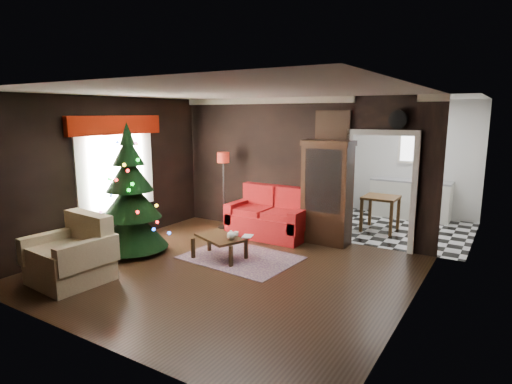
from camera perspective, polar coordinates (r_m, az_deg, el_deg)
The scene contains 26 objects.
floor at distance 6.85m, azimuth -4.04°, elevation -10.70°, with size 5.50×5.50×0.00m, color black.
ceiling at distance 6.39m, azimuth -4.37°, elevation 13.40°, with size 5.50×5.50×0.00m, color white.
wall_back at distance 8.60m, azimuth 5.63°, elevation 3.30°, with size 5.50×5.50×0.00m, color black.
wall_front at distance 4.73m, azimuth -22.29°, elevation -3.46°, with size 5.50×5.50×0.00m, color black.
wall_left at distance 8.37m, azimuth -19.64°, elevation 2.54°, with size 5.50×5.50×0.00m, color black.
wall_right at distance 5.37m, azimuth 20.33°, elevation -1.71°, with size 5.50×5.50×0.00m, color black.
doorway at distance 8.06m, azimuth 16.49°, elevation -0.09°, with size 1.10×0.10×2.10m, color #EFE5D0, non-canonical shape.
left_window at distance 8.46m, azimuth -18.44°, elevation 3.03°, with size 0.05×1.60×1.40m, color white.
valance at distance 8.34m, azimuth -18.41°, elevation 8.59°, with size 0.12×2.10×0.35m, color maroon.
kitchen_floor at distance 9.71m, azimuth 18.54°, elevation -4.78°, with size 3.00×3.00×0.00m, color silver.
kitchen_window at distance 10.84m, azimuth 20.86°, elevation 5.76°, with size 0.70×0.06×0.70m, color white.
rug at distance 7.44m, azimuth -2.10°, elevation -8.87°, with size 1.90×1.38×0.01m, color #603D55.
loveseat at distance 8.56m, azimuth 1.78°, elevation -2.82°, with size 1.70×0.90×1.00m, color maroon, non-canonical shape.
curio_cabinet at distance 8.16m, azimuth 9.58°, elevation -0.39°, with size 0.90×0.45×1.90m, color black, non-canonical shape.
floor_lamp at distance 9.17m, azimuth -4.41°, elevation 0.18°, with size 0.28×0.28×1.67m, color #262323, non-canonical shape.
christmas_tree at distance 7.79m, azimuth -16.66°, elevation -0.46°, with size 1.26×1.26×2.41m, color black, non-canonical shape.
armchair at distance 6.87m, azimuth -23.98°, elevation -7.47°, with size 1.02×1.02×1.04m, color tan, non-canonical shape.
coffee_table at distance 7.36m, azimuth -4.97°, elevation -7.47°, with size 0.87×0.52×0.39m, color black, non-canonical shape.
teapot at distance 7.08m, azimuth -3.40°, elevation -5.87°, with size 0.16×0.16×0.15m, color silver, non-canonical shape.
cup_a at distance 7.33m, azimuth -2.70°, elevation -5.63°, with size 0.08×0.08×0.07m, color white.
cup_b at distance 7.19m, azimuth -3.18°, elevation -6.02°, with size 0.06×0.06×0.05m, color white.
book at distance 7.24m, azimuth -1.79°, elevation -5.19°, with size 0.17×0.02×0.23m, color tan.
wall_clock at distance 7.82m, azimuth 18.69°, elevation 9.29°, with size 0.32×0.32×0.06m, color silver.
painting at distance 8.19m, azimuth 10.36°, elevation 8.79°, with size 0.62×0.05×0.52m, color #AD6C3E.
kitchen_counter at distance 10.76m, azimuth 20.17°, elevation -0.96°, with size 1.80×0.60×0.90m, color silver.
kitchen_table at distance 9.41m, azimuth 16.47°, elevation -2.80°, with size 0.70×0.70×0.75m, color #56321C, non-canonical shape.
Camera 1 is at (3.75, -5.16, 2.48)m, focal length 29.51 mm.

